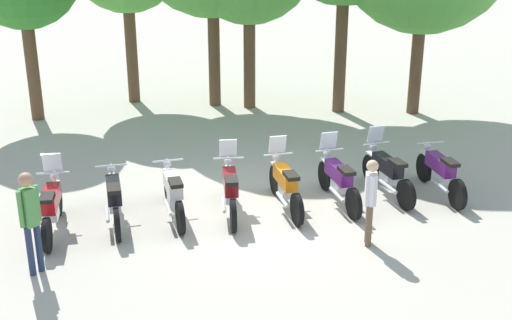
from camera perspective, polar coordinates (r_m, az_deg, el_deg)
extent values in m
plane|color=#ADA899|center=(13.53, 0.19, -4.31)|extent=(80.00, 80.00, 0.00)
cylinder|color=black|center=(13.77, -16.69, -3.32)|extent=(0.14, 0.65, 0.64)
cylinder|color=black|center=(12.37, -17.53, -6.17)|extent=(0.14, 0.65, 0.64)
cube|color=silver|center=(13.64, -16.83, -2.01)|extent=(0.14, 0.37, 0.04)
cube|color=red|center=(12.97, -17.21, -3.18)|extent=(0.32, 0.97, 0.30)
cube|color=silver|center=(13.03, -17.12, -4.35)|extent=(0.25, 0.41, 0.24)
cube|color=black|center=(12.53, -17.53, -3.10)|extent=(0.27, 0.46, 0.08)
cylinder|color=silver|center=(13.56, -16.86, -2.25)|extent=(0.07, 0.23, 0.64)
cylinder|color=silver|center=(13.36, -17.05, -1.07)|extent=(0.62, 0.08, 0.04)
sphere|color=silver|center=(13.52, -16.93, -1.35)|extent=(0.17, 0.17, 0.16)
cylinder|color=silver|center=(12.81, -17.97, -5.18)|extent=(0.12, 0.70, 0.07)
cube|color=silver|center=(13.35, -17.11, -0.18)|extent=(0.37, 0.16, 0.39)
cylinder|color=black|center=(13.86, -12.17, -2.72)|extent=(0.20, 0.65, 0.64)
cylinder|color=black|center=(12.45, -11.84, -5.45)|extent=(0.20, 0.65, 0.64)
cube|color=silver|center=(13.74, -12.27, -1.42)|extent=(0.17, 0.37, 0.04)
cube|color=black|center=(13.06, -12.13, -2.53)|extent=(0.41, 0.98, 0.30)
cube|color=silver|center=(13.12, -12.04, -3.70)|extent=(0.28, 0.43, 0.24)
cube|color=black|center=(12.62, -12.11, -2.42)|extent=(0.31, 0.47, 0.08)
cylinder|color=silver|center=(13.66, -12.25, -1.65)|extent=(0.09, 0.23, 0.64)
cylinder|color=silver|center=(13.46, -12.34, -0.47)|extent=(0.62, 0.13, 0.04)
sphere|color=silver|center=(13.62, -12.32, -0.75)|extent=(0.18, 0.18, 0.16)
cylinder|color=silver|center=(12.87, -12.67, -4.53)|extent=(0.18, 0.70, 0.07)
cylinder|color=black|center=(13.94, -7.57, -2.30)|extent=(0.21, 0.65, 0.64)
cylinder|color=black|center=(12.53, -6.52, -4.94)|extent=(0.21, 0.65, 0.64)
cube|color=silver|center=(13.81, -7.63, -1.00)|extent=(0.18, 0.38, 0.04)
cube|color=silver|center=(13.14, -7.17, -2.07)|extent=(0.43, 0.98, 0.30)
cube|color=silver|center=(13.20, -7.09, -3.23)|extent=(0.29, 0.43, 0.24)
cube|color=black|center=(12.70, -6.93, -1.94)|extent=(0.32, 0.48, 0.08)
cylinder|color=silver|center=(13.74, -7.57, -1.23)|extent=(0.09, 0.23, 0.64)
cylinder|color=silver|center=(13.54, -7.58, -0.04)|extent=(0.62, 0.15, 0.04)
sphere|color=silver|center=(13.70, -7.64, -0.33)|extent=(0.19, 0.19, 0.16)
cylinder|color=silver|center=(12.93, -7.57, -4.06)|extent=(0.20, 0.70, 0.07)
cylinder|color=black|center=(13.97, -2.40, -2.08)|extent=(0.11, 0.64, 0.64)
cylinder|color=black|center=(12.55, -1.96, -4.77)|extent=(0.11, 0.64, 0.64)
cube|color=silver|center=(13.84, -2.42, -0.78)|extent=(0.12, 0.36, 0.04)
cube|color=maroon|center=(13.17, -2.23, -1.87)|extent=(0.27, 0.95, 0.30)
cube|color=silver|center=(13.22, -2.20, -3.04)|extent=(0.22, 0.40, 0.24)
cube|color=black|center=(12.72, -2.12, -1.76)|extent=(0.25, 0.44, 0.08)
cylinder|color=silver|center=(13.77, -2.40, -1.01)|extent=(0.05, 0.23, 0.64)
cylinder|color=silver|center=(13.56, -2.39, 0.17)|extent=(0.62, 0.04, 0.04)
sphere|color=silver|center=(13.73, -2.42, -0.11)|extent=(0.16, 0.16, 0.16)
cylinder|color=silver|center=(12.97, -2.81, -3.83)|extent=(0.08, 0.70, 0.07)
cube|color=silver|center=(13.55, -2.42, 1.05)|extent=(0.36, 0.14, 0.39)
cylinder|color=black|center=(14.17, 1.68, -1.73)|extent=(0.20, 0.65, 0.64)
cylinder|color=black|center=(12.81, 3.55, -4.26)|extent=(0.20, 0.65, 0.64)
cube|color=silver|center=(14.05, 1.69, -0.45)|extent=(0.17, 0.37, 0.04)
cube|color=orange|center=(13.39, 2.53, -1.48)|extent=(0.40, 0.98, 0.30)
cube|color=silver|center=(13.45, 2.57, -2.62)|extent=(0.28, 0.43, 0.24)
cube|color=black|center=(12.97, 3.04, -1.33)|extent=(0.31, 0.47, 0.08)
cylinder|color=silver|center=(13.97, 1.79, -0.67)|extent=(0.08, 0.23, 0.64)
cylinder|color=silver|center=(13.78, 1.91, 0.50)|extent=(0.62, 0.13, 0.04)
sphere|color=silver|center=(13.94, 1.76, 0.21)|extent=(0.18, 0.18, 0.16)
cylinder|color=silver|center=(13.17, 2.27, -3.42)|extent=(0.18, 0.70, 0.07)
cube|color=silver|center=(13.76, 1.85, 1.37)|extent=(0.38, 0.19, 0.39)
cylinder|color=black|center=(14.48, 5.96, -1.34)|extent=(0.21, 0.65, 0.64)
cylinder|color=black|center=(13.17, 8.39, -3.74)|extent=(0.21, 0.65, 0.64)
cube|color=silver|center=(14.36, 6.01, -0.08)|extent=(0.18, 0.38, 0.04)
cube|color=#59196B|center=(13.73, 7.10, -1.06)|extent=(0.43, 0.98, 0.30)
cube|color=silver|center=(13.79, 7.13, -2.18)|extent=(0.29, 0.43, 0.24)
cube|color=black|center=(13.32, 7.78, -0.91)|extent=(0.32, 0.48, 0.08)
cylinder|color=silver|center=(14.29, 6.14, -0.30)|extent=(0.09, 0.23, 0.64)
cylinder|color=silver|center=(14.10, 6.32, 0.85)|extent=(0.62, 0.15, 0.04)
sphere|color=silver|center=(14.25, 6.11, 0.57)|extent=(0.19, 0.19, 0.16)
cylinder|color=silver|center=(13.50, 6.97, -2.96)|extent=(0.19, 0.70, 0.07)
cube|color=silver|center=(14.08, 6.26, 1.70)|extent=(0.38, 0.19, 0.39)
cylinder|color=black|center=(15.02, 9.83, -0.73)|extent=(0.24, 0.65, 0.64)
cylinder|color=black|center=(13.77, 12.77, -2.93)|extent=(0.24, 0.65, 0.64)
cube|color=silver|center=(14.90, 9.91, 0.49)|extent=(0.20, 0.38, 0.04)
cube|color=black|center=(14.30, 11.24, -0.42)|extent=(0.46, 0.98, 0.30)
cube|color=silver|center=(14.36, 11.26, -1.49)|extent=(0.30, 0.44, 0.24)
cube|color=black|center=(13.91, 12.07, -0.24)|extent=(0.33, 0.48, 0.08)
cylinder|color=silver|center=(14.83, 10.06, 0.28)|extent=(0.10, 0.23, 0.64)
cylinder|color=silver|center=(14.65, 10.30, 1.40)|extent=(0.61, 0.17, 0.04)
sphere|color=silver|center=(14.80, 10.04, 1.12)|extent=(0.19, 0.19, 0.16)
cylinder|color=silver|center=(14.06, 11.25, -2.23)|extent=(0.22, 0.70, 0.07)
cube|color=silver|center=(14.64, 10.24, 2.21)|extent=(0.38, 0.21, 0.39)
cylinder|color=black|center=(15.32, 14.25, -0.64)|extent=(0.17, 0.65, 0.64)
cylinder|color=black|center=(14.06, 16.93, -2.85)|extent=(0.17, 0.65, 0.64)
cube|color=silver|center=(15.21, 14.36, 0.56)|extent=(0.16, 0.37, 0.04)
cube|color=#59196B|center=(14.60, 15.57, -0.35)|extent=(0.37, 0.97, 0.30)
cube|color=silver|center=(14.65, 15.56, -1.41)|extent=(0.26, 0.42, 0.24)
cube|color=black|center=(14.21, 16.36, -0.19)|extent=(0.29, 0.46, 0.08)
cylinder|color=silver|center=(15.14, 14.50, 0.36)|extent=(0.08, 0.23, 0.64)
cylinder|color=silver|center=(14.96, 14.75, 1.45)|extent=(0.62, 0.11, 0.04)
sphere|color=silver|center=(15.11, 14.50, 1.17)|extent=(0.18, 0.18, 0.16)
cylinder|color=silver|center=(14.36, 15.50, -2.11)|extent=(0.15, 0.70, 0.07)
cylinder|color=brown|center=(12.27, 9.63, -5.29)|extent=(0.13, 0.13, 0.79)
cylinder|color=brown|center=(12.12, 9.68, -5.64)|extent=(0.13, 0.13, 0.79)
cube|color=silver|center=(11.91, 9.85, -2.46)|extent=(0.24, 0.25, 0.59)
cylinder|color=silver|center=(12.06, 9.80, -2.10)|extent=(0.09, 0.09, 0.56)
cylinder|color=silver|center=(11.76, 9.91, -2.70)|extent=(0.09, 0.09, 0.56)
sphere|color=#DBAD89|center=(11.75, 9.98, -0.51)|extent=(0.25, 0.25, 0.21)
cylinder|color=#232D4C|center=(11.71, -18.15, -7.15)|extent=(0.16, 0.16, 0.88)
cylinder|color=#232D4C|center=(11.63, -18.83, -7.43)|extent=(0.16, 0.16, 0.88)
cube|color=#4C8C47|center=(11.35, -18.92, -3.85)|extent=(0.30, 0.30, 0.66)
cylinder|color=#4C8C47|center=(11.42, -18.28, -3.52)|extent=(0.11, 0.11, 0.63)
cylinder|color=#4C8C47|center=(11.27, -19.59, -4.03)|extent=(0.11, 0.11, 0.63)
sphere|color=#A87A5B|center=(11.17, -19.19, -1.61)|extent=(0.34, 0.34, 0.24)
cylinder|color=brown|center=(20.18, -18.67, 7.59)|extent=(0.36, 0.36, 3.11)
cylinder|color=brown|center=(21.39, -10.66, 9.30)|extent=(0.36, 0.36, 3.34)
cylinder|color=brown|center=(20.67, -3.62, 9.39)|extent=(0.36, 0.36, 3.46)
cylinder|color=brown|center=(20.40, -0.57, 8.85)|extent=(0.36, 0.36, 3.15)
cylinder|color=brown|center=(20.03, 7.30, 9.48)|extent=(0.36, 0.36, 3.84)
cylinder|color=brown|center=(20.34, 13.63, 8.25)|extent=(0.36, 0.36, 3.15)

